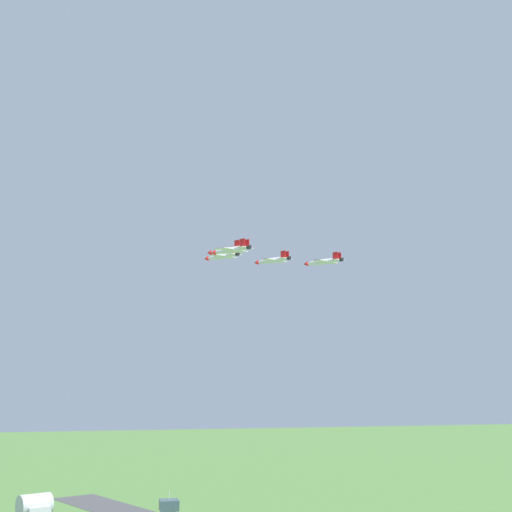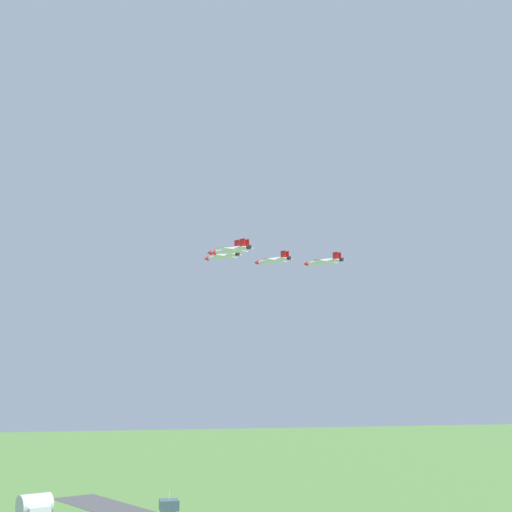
# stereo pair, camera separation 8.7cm
# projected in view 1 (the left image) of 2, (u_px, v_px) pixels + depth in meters

# --- Properties ---
(hangar) EXTENTS (16.96, 16.96, 11.00)m
(hangar) POSITION_uv_depth(u_px,v_px,m) (34.00, 508.00, 331.02)
(hangar) COLOR #B7BCC6
(hangar) RESTS_ON ground
(jet_lead) EXTENTS (16.23, 12.51, 3.85)m
(jet_lead) POSITION_uv_depth(u_px,v_px,m) (222.00, 256.00, 272.07)
(jet_lead) COLOR white
(jet_left_wingman) EXTENTS (15.35, 12.51, 3.70)m
(jet_left_wingman) POSITION_uv_depth(u_px,v_px,m) (226.00, 250.00, 253.67)
(jet_left_wingman) COLOR white
(jet_right_wingman) EXTENTS (15.78, 12.25, 3.75)m
(jet_right_wingman) POSITION_uv_depth(u_px,v_px,m) (272.00, 260.00, 271.13)
(jet_right_wingman) COLOR white
(jet_left_outer) EXTENTS (15.73, 12.21, 3.73)m
(jet_left_outer) POSITION_uv_depth(u_px,v_px,m) (231.00, 250.00, 234.94)
(jet_left_outer) COLOR white
(jet_right_outer) EXTENTS (15.81, 12.65, 3.79)m
(jet_right_outer) POSITION_uv_depth(u_px,v_px,m) (323.00, 262.00, 270.34)
(jet_right_outer) COLOR white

